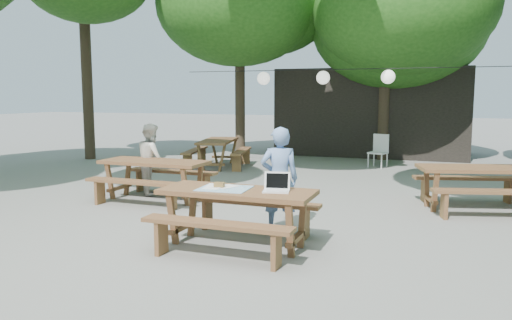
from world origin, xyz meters
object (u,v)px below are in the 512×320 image
object	(u,v)px
main_picnic_table	(237,217)
picnic_table_nw	(155,180)
second_person	(152,159)
plastic_chair	(378,158)
woman	(279,179)

from	to	relation	value
main_picnic_table	picnic_table_nw	xyz separation A→B (m)	(-2.56, 2.12, 0.00)
second_person	plastic_chair	bearing A→B (deg)	-75.62
picnic_table_nw	plastic_chair	size ratio (longest dim) A/B	2.23
picnic_table_nw	plastic_chair	distance (m)	6.76
woman	plastic_chair	size ratio (longest dim) A/B	1.68
picnic_table_nw	second_person	distance (m)	0.70
main_picnic_table	second_person	size ratio (longest dim) A/B	1.42
woman	second_person	world-z (taller)	woman
plastic_chair	main_picnic_table	bearing A→B (deg)	-79.99
main_picnic_table	picnic_table_nw	bearing A→B (deg)	140.41
picnic_table_nw	woman	xyz separation A→B (m)	(2.83, -1.17, 0.37)
second_person	plastic_chair	xyz separation A→B (m)	(3.79, 5.33, -0.45)
picnic_table_nw	second_person	size ratio (longest dim) A/B	1.42
woman	second_person	xyz separation A→B (m)	(-3.21, 1.68, -0.05)
picnic_table_nw	woman	world-z (taller)	woman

